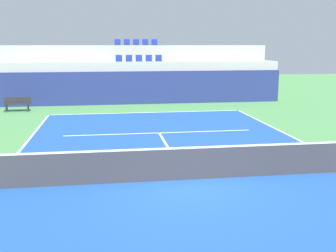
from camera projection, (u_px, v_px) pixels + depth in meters
name	position (u px, v px, depth m)	size (l,w,h in m)	color
ground_plane	(188.00, 180.00, 11.71)	(80.00, 80.00, 0.00)	#4C8C4C
court_surface	(188.00, 180.00, 11.71)	(11.00, 24.00, 0.01)	#1E4C99
baseline_far	(147.00, 113.00, 23.29)	(11.00, 0.10, 0.00)	white
service_line_far	(159.00, 133.00, 17.91)	(8.26, 0.10, 0.00)	white
centre_service_line	(170.00, 151.00, 14.81)	(0.10, 6.40, 0.00)	white
back_wall	(141.00, 88.00, 26.58)	(18.83, 0.30, 2.13)	navy
stands_tier_lower	(139.00, 81.00, 27.83)	(18.83, 2.40, 2.72)	#9E9E99
stands_tier_upper	(137.00, 71.00, 30.05)	(18.83, 2.40, 3.79)	#9E9E99
seating_row_lower	(139.00, 60.00, 27.63)	(3.15, 0.44, 0.44)	navy
seating_row_upper	(136.00, 43.00, 29.75)	(3.15, 0.44, 0.44)	navy
tennis_net	(188.00, 163.00, 11.61)	(11.08, 0.08, 1.07)	black
player_bench	(17.00, 103.00, 23.59)	(1.50, 0.40, 0.85)	#232328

